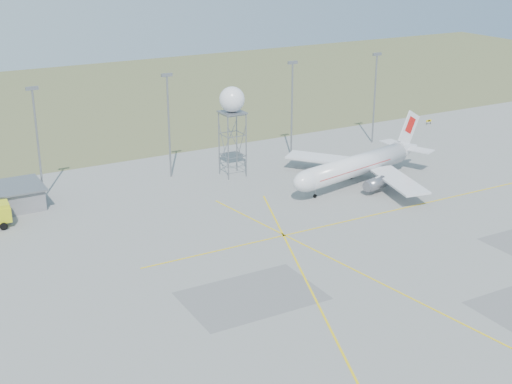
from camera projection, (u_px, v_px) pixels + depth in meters
ground at (444, 308)px, 91.54m from camera, size 400.00×400.00×0.00m
grass_strip at (103, 99)px, 206.21m from camera, size 400.00×120.00×0.03m
mast_a at (37, 134)px, 125.36m from camera, size 2.20×0.50×20.50m
mast_b at (169, 117)px, 136.87m from camera, size 2.20×0.50×20.50m
mast_c at (292, 101)px, 149.76m from camera, size 2.20×0.50×20.50m
mast_d at (375, 91)px, 159.89m from camera, size 2.20×0.50×20.50m
taxi_sign_near at (407, 124)px, 175.81m from camera, size 1.60×0.17×1.20m
taxi_sign_far at (429, 121)px, 179.03m from camera, size 1.60×0.17×1.20m
airliner_main at (358, 166)px, 135.59m from camera, size 35.15×33.61×12.03m
radar_tower at (232, 126)px, 138.26m from camera, size 4.93×4.93×17.84m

